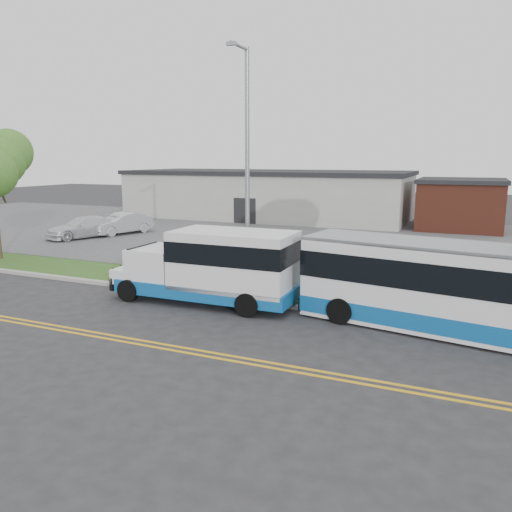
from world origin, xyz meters
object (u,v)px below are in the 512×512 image
at_px(streetlight_near, 247,163).
at_px(shuttle_bus, 216,265).
at_px(pedestrian, 182,254).
at_px(parked_car_b, 83,227).
at_px(parked_car_a, 122,223).
at_px(transit_bus, 463,290).

bearing_deg(streetlight_near, shuttle_bus, -97.94).
relative_size(streetlight_near, pedestrian, 5.08).
relative_size(shuttle_bus, pedestrian, 3.94).
relative_size(shuttle_bus, parked_car_b, 1.49).
bearing_deg(parked_car_a, streetlight_near, -17.21).
height_order(pedestrian, parked_car_b, pedestrian).
distance_m(parked_car_a, parked_car_b, 2.78).
xyz_separation_m(shuttle_bus, pedestrian, (-3.64, 3.39, -0.46)).
xyz_separation_m(transit_bus, pedestrian, (-12.23, 3.40, -0.39)).
relative_size(transit_bus, pedestrian, 5.58).
xyz_separation_m(transit_bus, parked_car_b, (-24.15, 10.02, -0.61)).
distance_m(shuttle_bus, transit_bus, 8.59).
xyz_separation_m(transit_bus, parked_car_a, (-22.88, 12.49, -0.58)).
bearing_deg(shuttle_bus, transit_bus, -0.97).
height_order(shuttle_bus, transit_bus, transit_bus).
bearing_deg(parked_car_b, parked_car_a, 85.23).
bearing_deg(transit_bus, pedestrian, 173.81).
height_order(pedestrian, parked_car_a, pedestrian).
xyz_separation_m(streetlight_near, parked_car_a, (-14.59, 10.36, -4.38)).
height_order(transit_bus, parked_car_b, transit_bus).
relative_size(pedestrian, parked_car_b, 0.38).
xyz_separation_m(shuttle_bus, parked_car_a, (-14.29, 12.48, -0.64)).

